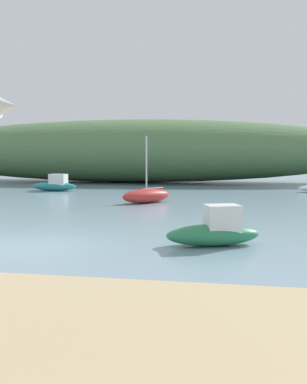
{
  "coord_description": "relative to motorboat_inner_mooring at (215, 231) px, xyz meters",
  "views": [
    {
      "loc": [
        5.83,
        -11.83,
        2.67
      ],
      "look_at": [
        2.82,
        4.99,
        1.22
      ],
      "focal_mm": 40.91,
      "sensor_mm": 36.0,
      "label": 1
    }
  ],
  "objects": [
    {
      "name": "distant_hill",
      "position": [
        -10.06,
        29.61,
        2.63
      ],
      "size": [
        48.92,
        11.03,
        6.16
      ],
      "primitive_type": "ellipsoid",
      "color": "#517547",
      "rests_on": "ground"
    },
    {
      "name": "motorboat_far_left",
      "position": [
        -12.52,
        17.85,
        0.02
      ],
      "size": [
        3.54,
        1.2,
        1.26
      ],
      "color": "teal",
      "rests_on": "ground"
    },
    {
      "name": "ground_plane",
      "position": [
        -5.38,
        -1.06,
        -0.44
      ],
      "size": [
        120.0,
        120.0,
        0.0
      ],
      "primitive_type": "plane",
      "color": "#7A99A8"
    },
    {
      "name": "sailboat_west_reach",
      "position": [
        -4.22,
        10.95,
        -0.03
      ],
      "size": [
        2.89,
        3.1,
        3.74
      ],
      "color": "#B72D28",
      "rests_on": "ground"
    },
    {
      "name": "motorboat_inner_mooring",
      "position": [
        0.0,
        0.0,
        0.0
      ],
      "size": [
        2.98,
        1.86,
        1.21
      ],
      "color": "#287A4C",
      "rests_on": "ground"
    }
  ]
}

